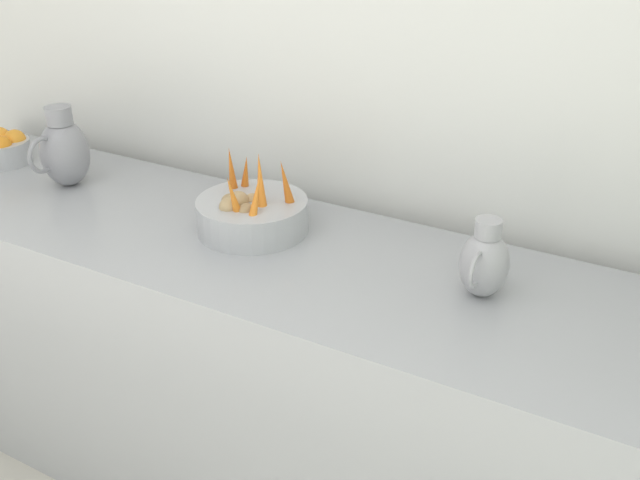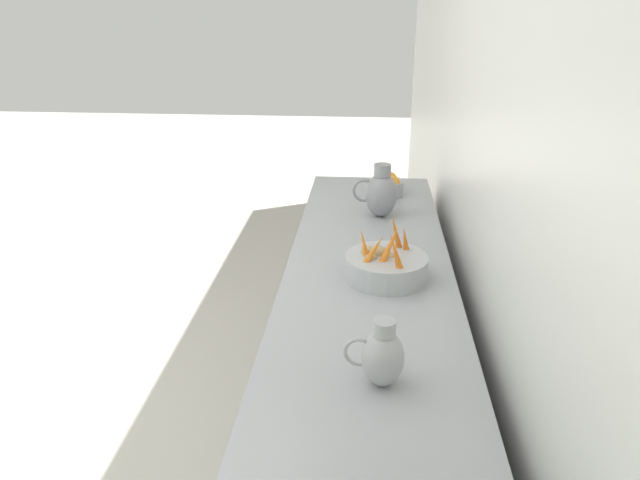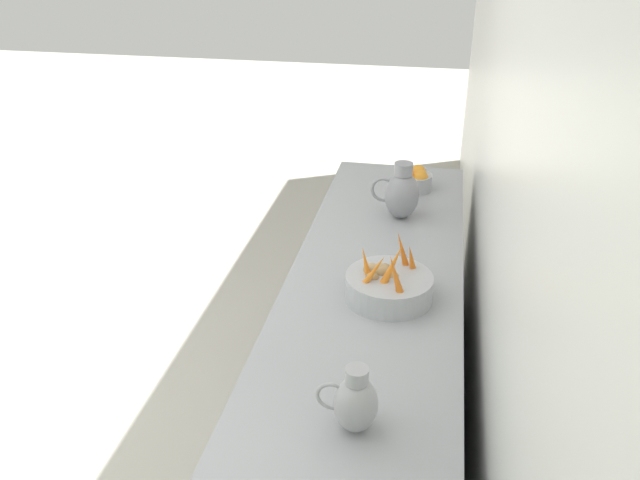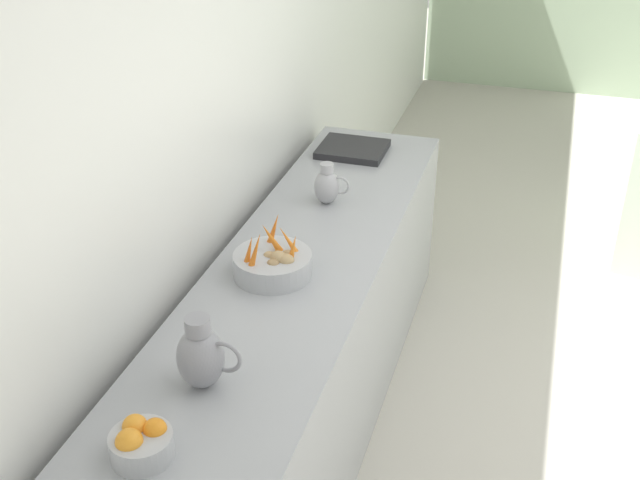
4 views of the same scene
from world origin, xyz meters
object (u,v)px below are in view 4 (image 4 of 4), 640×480
(metal_pitcher_tall, at_px, (201,356))
(metal_pitcher_short, at_px, (327,185))
(orange_bowl, at_px, (141,442))
(vegetable_colander, at_px, (273,263))

(metal_pitcher_tall, xyz_separation_m, metal_pitcher_short, (0.01, 1.34, -0.03))
(orange_bowl, xyz_separation_m, metal_pitcher_short, (0.05, 1.68, 0.04))
(orange_bowl, bearing_deg, vegetable_colander, 88.65)
(vegetable_colander, height_order, metal_pitcher_short, vegetable_colander)
(vegetable_colander, xyz_separation_m, metal_pitcher_short, (0.02, 0.66, 0.03))
(vegetable_colander, height_order, metal_pitcher_tall, metal_pitcher_tall)
(metal_pitcher_short, bearing_deg, metal_pitcher_tall, -90.37)
(orange_bowl, distance_m, metal_pitcher_short, 1.68)
(metal_pitcher_short, bearing_deg, vegetable_colander, -91.97)
(vegetable_colander, bearing_deg, metal_pitcher_tall, -88.84)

